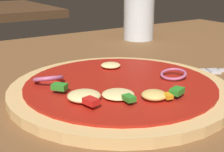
{
  "coord_description": "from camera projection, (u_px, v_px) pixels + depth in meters",
  "views": [
    {
      "loc": [
        -0.29,
        -0.34,
        0.2
      ],
      "look_at": [
        -0.06,
        0.03,
        0.06
      ],
      "focal_mm": 51.87,
      "sensor_mm": 36.0,
      "label": 1
    }
  ],
  "objects": [
    {
      "name": "beer_glass",
      "position": [
        139.0,
        17.0,
        0.79
      ],
      "size": [
        0.07,
        0.07,
        0.13
      ],
      "color": "silver",
      "rests_on": "dining_table"
    },
    {
      "name": "dining_table",
      "position": [
        155.0,
        98.0,
        0.48
      ],
      "size": [
        1.19,
        0.91,
        0.04
      ],
      "color": "brown",
      "rests_on": "ground"
    },
    {
      "name": "pizza",
      "position": [
        119.0,
        88.0,
        0.44
      ],
      "size": [
        0.3,
        0.3,
        0.03
      ],
      "color": "tan",
      "rests_on": "dining_table"
    }
  ]
}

